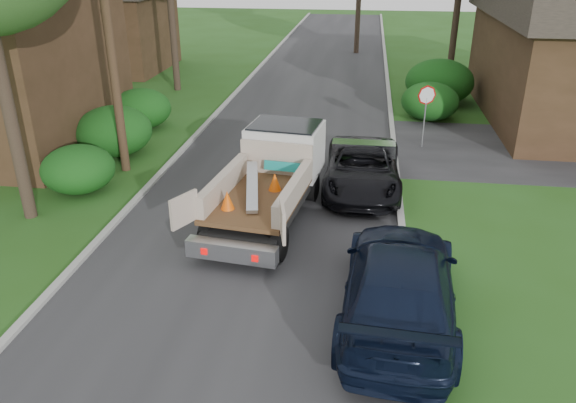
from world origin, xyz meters
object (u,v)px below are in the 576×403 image
(stop_sign, at_px, (426,103))
(utility_pole, at_px, (107,20))
(black_pickup, at_px, (362,168))
(house_left_far, at_px, (107,20))
(flatbed_truck, at_px, (275,169))
(navy_suv, at_px, (399,283))

(stop_sign, bearing_deg, utility_pole, -159.38)
(utility_pole, height_order, black_pickup, utility_pole)
(house_left_far, xyz_separation_m, black_pickup, (16.40, -17.50, -2.33))
(stop_sign, relative_size, utility_pole, 0.25)
(house_left_far, distance_m, black_pickup, 24.10)
(utility_pole, xyz_separation_m, black_pickup, (8.38, -0.48, -4.45))
(house_left_far, bearing_deg, utility_pole, -64.77)
(stop_sign, height_order, black_pickup, stop_sign)
(flatbed_truck, distance_m, navy_suv, 6.21)
(utility_pole, bearing_deg, navy_suv, -38.87)
(stop_sign, height_order, navy_suv, stop_sign)
(stop_sign, relative_size, navy_suv, 0.42)
(utility_pole, height_order, house_left_far, utility_pole)
(black_pickup, relative_size, navy_suv, 0.89)
(stop_sign, relative_size, house_left_far, 0.33)
(navy_suv, bearing_deg, house_left_far, -51.07)
(stop_sign, height_order, house_left_far, house_left_far)
(stop_sign, distance_m, navy_suv, 11.62)
(stop_sign, height_order, flatbed_truck, stop_sign)
(flatbed_truck, bearing_deg, navy_suv, -48.68)
(stop_sign, xyz_separation_m, utility_pole, (-10.68, -4.02, 3.40))
(stop_sign, bearing_deg, flatbed_truck, -127.48)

